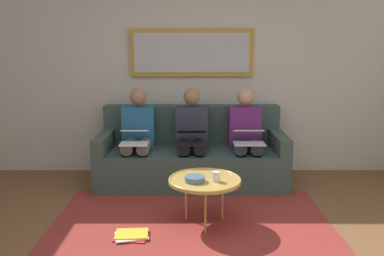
# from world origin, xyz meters

# --- Properties ---
(wall_rear) EXTENTS (6.00, 0.12, 2.60)m
(wall_rear) POSITION_xyz_m (0.00, -2.60, 1.30)
(wall_rear) COLOR beige
(wall_rear) RESTS_ON ground_plane
(area_rug) EXTENTS (2.60, 1.80, 0.01)m
(area_rug) POSITION_xyz_m (0.00, -0.85, 0.00)
(area_rug) COLOR maroon
(area_rug) RESTS_ON ground_plane
(couch) EXTENTS (2.20, 0.90, 0.90)m
(couch) POSITION_xyz_m (0.00, -2.12, 0.31)
(couch) COLOR #384C47
(couch) RESTS_ON ground_plane
(framed_mirror) EXTENTS (1.54, 0.05, 0.59)m
(framed_mirror) POSITION_xyz_m (0.00, -2.51, 1.55)
(framed_mirror) COLOR #B7892D
(coffee_table) EXTENTS (0.66, 0.66, 0.45)m
(coffee_table) POSITION_xyz_m (-0.12, -0.90, 0.42)
(coffee_table) COLOR tan
(coffee_table) RESTS_ON ground_plane
(cup) EXTENTS (0.07, 0.07, 0.09)m
(cup) POSITION_xyz_m (-0.22, -0.84, 0.48)
(cup) COLOR silver
(cup) RESTS_ON coffee_table
(bowl) EXTENTS (0.18, 0.18, 0.05)m
(bowl) POSITION_xyz_m (-0.03, -0.84, 0.46)
(bowl) COLOR slate
(bowl) RESTS_ON coffee_table
(person_left) EXTENTS (0.38, 0.58, 1.14)m
(person_left) POSITION_xyz_m (-0.64, -2.05, 0.61)
(person_left) COLOR #66236B
(person_left) RESTS_ON couch
(laptop_silver) EXTENTS (0.35, 0.35, 0.15)m
(laptop_silver) POSITION_xyz_m (-0.64, -1.81, 0.63)
(laptop_silver) COLOR silver
(person_middle) EXTENTS (0.38, 0.58, 1.14)m
(person_middle) POSITION_xyz_m (0.00, -2.05, 0.61)
(person_middle) COLOR #2D3342
(person_middle) RESTS_ON couch
(laptop_black) EXTENTS (0.34, 0.35, 0.16)m
(laptop_black) POSITION_xyz_m (0.00, -1.81, 0.63)
(laptop_black) COLOR black
(person_right) EXTENTS (0.38, 0.58, 1.14)m
(person_right) POSITION_xyz_m (0.64, -2.05, 0.61)
(person_right) COLOR #235B84
(person_right) RESTS_ON couch
(laptop_white) EXTENTS (0.31, 0.36, 0.15)m
(laptop_white) POSITION_xyz_m (0.64, -1.81, 0.63)
(laptop_white) COLOR white
(magazine_stack) EXTENTS (0.32, 0.26, 0.03)m
(magazine_stack) POSITION_xyz_m (0.52, -0.63, 0.02)
(magazine_stack) COLOR red
(magazine_stack) RESTS_ON ground_plane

